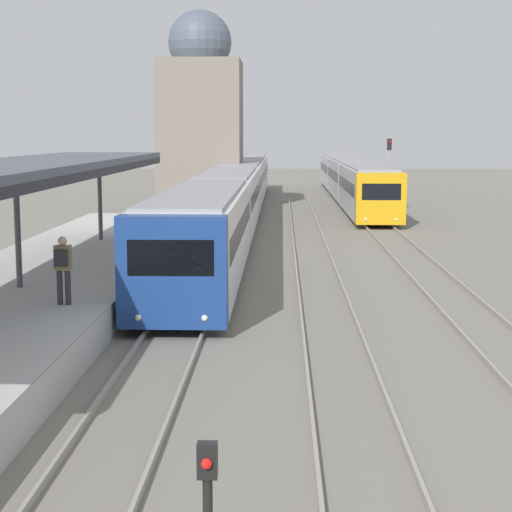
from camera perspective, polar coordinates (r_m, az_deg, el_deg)
name	(u,v)px	position (r m, az deg, el deg)	size (l,w,h in m)	color
platform_canopy	(17,167)	(23.62, -15.66, 5.72)	(4.00, 26.12, 3.35)	#4C515B
person_on_platform	(63,265)	(21.07, -12.76, -0.57)	(0.40, 0.40, 1.66)	#2D2D33
train_near	(236,190)	(50.22, -1.32, 4.44)	(2.71, 59.65, 3.15)	navy
train_far	(350,177)	(65.78, 6.27, 5.24)	(2.63, 41.81, 3.09)	gold
signal_mast_far	(389,166)	(54.10, 8.85, 5.92)	(0.28, 0.29, 4.69)	gray
distant_domed_building	(201,118)	(56.34, -3.72, 9.19)	(5.31, 5.31, 12.85)	slate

